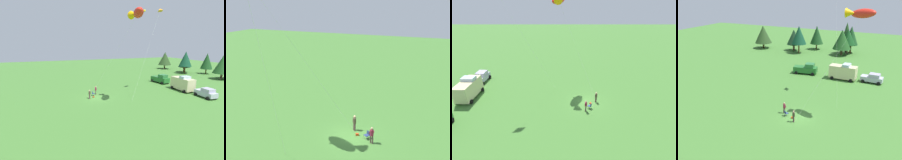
% 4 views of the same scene
% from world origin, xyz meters
% --- Properties ---
extents(ground_plane, '(160.00, 160.00, 0.00)m').
position_xyz_m(ground_plane, '(0.00, 0.00, 0.00)').
color(ground_plane, '#41772F').
extents(person_kite_flyer, '(0.52, 0.48, 1.74)m').
position_xyz_m(person_kite_flyer, '(0.11, -1.32, 1.02)').
color(person_kite_flyer, brown).
rests_on(person_kite_flyer, ground).
extents(folding_chair, '(0.67, 0.67, 0.82)m').
position_xyz_m(folding_chair, '(-1.67, -0.16, 0.49)').
color(folding_chair, navy).
rests_on(folding_chair, ground).
extents(person_spectator, '(0.63, 0.43, 1.74)m').
position_xyz_m(person_spectator, '(-2.30, 0.57, 1.02)').
color(person_spectator, brown).
rests_on(person_spectator, ground).
extents(backpack_on_grass, '(0.38, 0.32, 0.22)m').
position_xyz_m(backpack_on_grass, '(-0.51, -0.41, 0.11)').
color(backpack_on_grass, '#C03611').
rests_on(backpack_on_grass, ground).
extents(truck_green_flatbed, '(5.24, 3.00, 2.34)m').
position_xyz_m(truck_green_flatbed, '(-6.56, 19.53, 1.10)').
color(truck_green_flatbed, '#25692A').
rests_on(truck_green_flatbed, ground).
extents(van_camper_beige, '(5.45, 2.72, 3.34)m').
position_xyz_m(van_camper_beige, '(1.63, 19.34, 1.64)').
color(van_camper_beige, beige).
rests_on(van_camper_beige, ground).
extents(car_silver_compact, '(4.29, 2.39, 1.89)m').
position_xyz_m(car_silver_compact, '(7.38, 19.85, 0.95)').
color(car_silver_compact, '#AFB2C4').
rests_on(car_silver_compact, ground).
extents(treeline_distant, '(30.08, 10.52, 8.62)m').
position_xyz_m(treeline_distant, '(-11.73, 39.62, 4.62)').
color(treeline_distant, '#453F1B').
rests_on(treeline_distant, ground).
extents(kite_large_fish, '(9.11, 7.51, 15.46)m').
position_xyz_m(kite_large_fish, '(6.88, 4.61, 14.64)').
color(kite_large_fish, red).
rests_on(kite_large_fish, ground).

